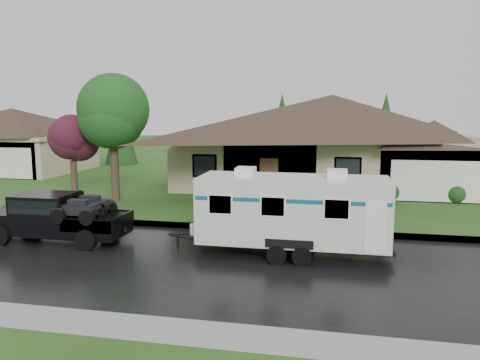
{
  "coord_description": "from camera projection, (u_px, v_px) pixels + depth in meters",
  "views": [
    {
      "loc": [
        2.15,
        -15.8,
        4.8
      ],
      "look_at": [
        -1.43,
        2.0,
        2.09
      ],
      "focal_mm": 35.0,
      "sensor_mm": 36.0,
      "label": 1
    }
  ],
  "objects": [
    {
      "name": "ground",
      "position": [
        269.0,
        248.0,
        16.45
      ],
      "size": [
        140.0,
        140.0,
        0.0
      ],
      "primitive_type": "plane",
      "color": "#254F18",
      "rests_on": "ground"
    },
    {
      "name": "road",
      "position": [
        260.0,
        266.0,
        14.51
      ],
      "size": [
        140.0,
        8.0,
        0.01
      ],
      "primitive_type": "cube",
      "color": "black",
      "rests_on": "ground"
    },
    {
      "name": "curb",
      "position": [
        276.0,
        230.0,
        18.62
      ],
      "size": [
        140.0,
        0.5,
        0.15
      ],
      "primitive_type": "cube",
      "color": "gray",
      "rests_on": "ground"
    },
    {
      "name": "lawn",
      "position": [
        300.0,
        182.0,
        30.98
      ],
      "size": [
        140.0,
        26.0,
        0.15
      ],
      "primitive_type": "cube",
      "color": "#254F18",
      "rests_on": "ground"
    },
    {
      "name": "house_main",
      "position": [
        337.0,
        130.0,
        28.89
      ],
      "size": [
        19.44,
        10.8,
        6.9
      ],
      "color": "tan",
      "rests_on": "lawn"
    },
    {
      "name": "house_far",
      "position": [
        14.0,
        134.0,
        35.62
      ],
      "size": [
        10.8,
        8.64,
        5.8
      ],
      "color": "tan",
      "rests_on": "lawn"
    },
    {
      "name": "tree_left_green",
      "position": [
        113.0,
        117.0,
        23.77
      ],
      "size": [
        3.77,
        3.77,
        6.24
      ],
      "color": "#382B1E",
      "rests_on": "lawn"
    },
    {
      "name": "tree_red",
      "position": [
        72.0,
        139.0,
        24.69
      ],
      "size": [
        2.76,
        2.76,
        4.57
      ],
      "color": "#382B1E",
      "rests_on": "lawn"
    },
    {
      "name": "shrub_row",
      "position": [
        330.0,
        189.0,
        24.98
      ],
      "size": [
        13.6,
        1.0,
        1.0
      ],
      "color": "#143814",
      "rests_on": "lawn"
    },
    {
      "name": "pickup_truck",
      "position": [
        53.0,
        216.0,
        17.22
      ],
      "size": [
        5.28,
        2.01,
        1.76
      ],
      "color": "black",
      "rests_on": "ground"
    },
    {
      "name": "travel_trailer",
      "position": [
        293.0,
        210.0,
        15.42
      ],
      "size": [
        6.52,
        2.29,
        2.92
      ],
      "color": "silver",
      "rests_on": "ground"
    }
  ]
}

